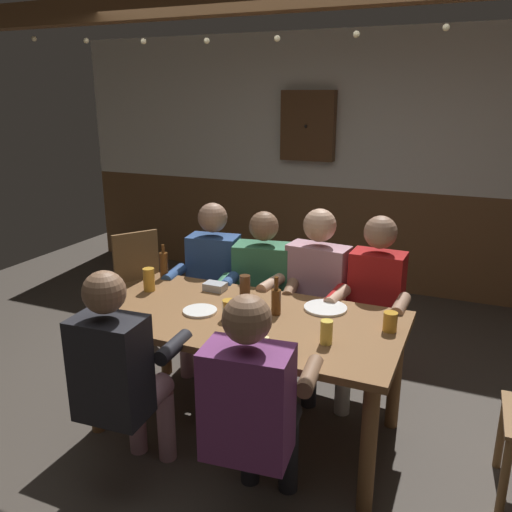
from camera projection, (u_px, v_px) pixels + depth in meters
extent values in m
plane|color=#423A33|center=(235.00, 441.00, 3.16)|extent=(7.87, 7.87, 0.00)
cube|color=silver|center=(364.00, 111.00, 5.26)|extent=(6.56, 0.12, 1.54)
cube|color=brown|center=(357.00, 237.00, 5.64)|extent=(6.56, 0.12, 1.06)
cube|color=brown|center=(245.00, 319.00, 3.08)|extent=(1.81, 0.93, 0.04)
cylinder|color=brown|center=(94.00, 378.00, 3.17)|extent=(0.08, 0.08, 0.71)
cylinder|color=brown|center=(368.00, 449.00, 2.54)|extent=(0.08, 0.08, 0.71)
cylinder|color=brown|center=(165.00, 329.00, 3.84)|extent=(0.08, 0.08, 0.71)
cylinder|color=brown|center=(395.00, 374.00, 3.21)|extent=(0.08, 0.08, 0.71)
cube|color=#2D4C84|center=(214.00, 269.00, 3.99)|extent=(0.40, 0.27, 0.52)
sphere|color=#9E755B|center=(213.00, 218.00, 3.87)|extent=(0.22, 0.22, 0.22)
cylinder|color=#B78493|center=(221.00, 308.00, 3.90)|extent=(0.19, 0.42, 0.13)
cylinder|color=#B78493|center=(195.00, 305.00, 3.95)|extent=(0.19, 0.42, 0.13)
cylinder|color=#B78493|center=(213.00, 353.00, 3.79)|extent=(0.10, 0.10, 0.42)
cylinder|color=#B78493|center=(187.00, 350.00, 3.84)|extent=(0.10, 0.10, 0.42)
cylinder|color=#2D4C84|center=(231.00, 279.00, 3.70)|extent=(0.12, 0.29, 0.08)
cylinder|color=#2D4C84|center=(174.00, 274.00, 3.80)|extent=(0.12, 0.29, 0.08)
cube|color=#33724C|center=(264.00, 278.00, 3.83)|extent=(0.46, 0.31, 0.50)
sphere|color=brown|center=(264.00, 226.00, 3.72)|extent=(0.21, 0.21, 0.21)
cylinder|color=#6B2D66|center=(275.00, 317.00, 3.74)|extent=(0.20, 0.43, 0.13)
cylinder|color=#6B2D66|center=(244.00, 314.00, 3.79)|extent=(0.20, 0.43, 0.13)
cylinder|color=#6B2D66|center=(269.00, 364.00, 3.63)|extent=(0.10, 0.10, 0.42)
cylinder|color=#6B2D66|center=(237.00, 361.00, 3.68)|extent=(0.10, 0.10, 0.42)
cylinder|color=brown|center=(291.00, 289.00, 3.53)|extent=(0.13, 0.29, 0.08)
cylinder|color=#33724C|center=(222.00, 284.00, 3.63)|extent=(0.13, 0.29, 0.08)
cube|color=#B78493|center=(318.00, 283.00, 3.67)|extent=(0.44, 0.25, 0.54)
sphere|color=tan|center=(320.00, 225.00, 3.55)|extent=(0.23, 0.23, 0.23)
cylinder|color=black|center=(323.00, 328.00, 3.56)|extent=(0.17, 0.42, 0.13)
cylinder|color=black|center=(292.00, 321.00, 3.67)|extent=(0.17, 0.42, 0.13)
cylinder|color=black|center=(309.00, 377.00, 3.47)|extent=(0.10, 0.10, 0.42)
cylinder|color=black|center=(278.00, 368.00, 3.58)|extent=(0.10, 0.10, 0.42)
cylinder|color=tan|center=(337.00, 297.00, 3.35)|extent=(0.11, 0.29, 0.08)
cylinder|color=tan|center=(271.00, 284.00, 3.58)|extent=(0.11, 0.29, 0.08)
cube|color=#AD1919|center=(376.00, 291.00, 3.52)|extent=(0.35, 0.23, 0.54)
sphere|color=#9E755B|center=(381.00, 232.00, 3.40)|extent=(0.21, 0.21, 0.21)
cylinder|color=silver|center=(383.00, 338.00, 3.42)|extent=(0.14, 0.43, 0.13)
cylinder|color=silver|center=(354.00, 332.00, 3.49)|extent=(0.14, 0.43, 0.13)
cylinder|color=silver|center=(372.00, 390.00, 3.31)|extent=(0.10, 0.10, 0.42)
cylinder|color=silver|center=(343.00, 384.00, 3.39)|extent=(0.10, 0.10, 0.42)
cylinder|color=#9E755B|center=(401.00, 306.00, 3.21)|extent=(0.09, 0.28, 0.08)
cylinder|color=#AD1919|center=(336.00, 295.00, 3.38)|extent=(0.09, 0.28, 0.08)
cube|color=black|center=(111.00, 368.00, 2.55)|extent=(0.36, 0.26, 0.52)
sphere|color=brown|center=(104.00, 292.00, 2.44)|extent=(0.20, 0.20, 0.20)
cylinder|color=#B78493|center=(114.00, 395.00, 2.77)|extent=(0.15, 0.39, 0.13)
cylinder|color=#B78493|center=(146.00, 401.00, 2.71)|extent=(0.15, 0.39, 0.13)
cylinder|color=#B78493|center=(137.00, 419.00, 3.02)|extent=(0.10, 0.10, 0.42)
cylinder|color=#B78493|center=(166.00, 426.00, 2.96)|extent=(0.10, 0.10, 0.42)
cylinder|color=black|center=(106.00, 335.00, 2.84)|extent=(0.10, 0.28, 0.08)
cylinder|color=black|center=(174.00, 347.00, 2.71)|extent=(0.10, 0.28, 0.08)
cube|color=#6B2D66|center=(247.00, 403.00, 2.27)|extent=(0.40, 0.28, 0.51)
sphere|color=brown|center=(247.00, 319.00, 2.16)|extent=(0.21, 0.21, 0.21)
cylinder|color=black|center=(236.00, 426.00, 2.51)|extent=(0.17, 0.43, 0.13)
cylinder|color=black|center=(279.00, 434.00, 2.45)|extent=(0.17, 0.43, 0.13)
cylinder|color=black|center=(250.00, 447.00, 2.78)|extent=(0.10, 0.10, 0.42)
cylinder|color=black|center=(289.00, 455.00, 2.72)|extent=(0.10, 0.10, 0.42)
cylinder|color=#6B2D66|center=(221.00, 362.00, 2.57)|extent=(0.11, 0.29, 0.08)
cylinder|color=brown|center=(310.00, 376.00, 2.44)|extent=(0.11, 0.29, 0.08)
cylinder|color=brown|center=(505.00, 477.00, 2.55)|extent=(0.04, 0.04, 0.44)
cylinder|color=brown|center=(501.00, 432.00, 2.88)|extent=(0.04, 0.04, 0.44)
cube|color=brown|center=(147.00, 287.00, 4.39)|extent=(0.61, 0.61, 0.02)
cube|color=brown|center=(136.00, 256.00, 4.49)|extent=(0.24, 0.35, 0.42)
cylinder|color=brown|center=(179.00, 316.00, 4.41)|extent=(0.04, 0.04, 0.44)
cylinder|color=brown|center=(135.00, 326.00, 4.21)|extent=(0.04, 0.04, 0.44)
cylinder|color=brown|center=(160.00, 301.00, 4.71)|extent=(0.04, 0.04, 0.44)
cylinder|color=brown|center=(119.00, 311.00, 4.51)|extent=(0.04, 0.04, 0.44)
cylinder|color=#F9E08C|center=(266.00, 345.00, 2.63)|extent=(0.04, 0.04, 0.08)
cube|color=#B2B7BC|center=(215.00, 287.00, 3.47)|extent=(0.14, 0.10, 0.05)
cylinder|color=white|center=(325.00, 308.00, 3.17)|extent=(0.26, 0.26, 0.01)
cylinder|color=white|center=(200.00, 311.00, 3.13)|extent=(0.20, 0.20, 0.01)
cylinder|color=#593314|center=(164.00, 265.00, 3.69)|extent=(0.06, 0.06, 0.18)
cylinder|color=#593314|center=(163.00, 249.00, 3.66)|extent=(0.02, 0.02, 0.06)
cylinder|color=#593314|center=(276.00, 302.00, 3.08)|extent=(0.06, 0.06, 0.15)
cylinder|color=#593314|center=(276.00, 284.00, 3.04)|extent=(0.03, 0.03, 0.08)
cylinder|color=gold|center=(390.00, 322.00, 2.86)|extent=(0.08, 0.08, 0.11)
cylinder|color=#4C2D19|center=(245.00, 285.00, 3.37)|extent=(0.07, 0.07, 0.13)
cylinder|color=gold|center=(229.00, 309.00, 3.02)|extent=(0.08, 0.08, 0.11)
cylinder|color=gold|center=(149.00, 280.00, 3.45)|extent=(0.08, 0.08, 0.15)
cylinder|color=#E5C64C|center=(327.00, 332.00, 2.72)|extent=(0.06, 0.06, 0.13)
cube|color=brown|center=(308.00, 126.00, 5.39)|extent=(0.56, 0.12, 0.70)
sphere|color=black|center=(306.00, 126.00, 5.32)|extent=(0.03, 0.03, 0.03)
sphere|color=#F9EAB2|center=(34.00, 39.00, 3.71)|extent=(0.04, 0.04, 0.04)
sphere|color=#F9EAB2|center=(86.00, 41.00, 3.54)|extent=(0.04, 0.04, 0.04)
sphere|color=#F9EAB2|center=(144.00, 41.00, 3.38)|extent=(0.04, 0.04, 0.04)
sphere|color=#F9EAB2|center=(207.00, 41.00, 3.20)|extent=(0.04, 0.04, 0.04)
sphere|color=#F9EAB2|center=(277.00, 38.00, 3.03)|extent=(0.04, 0.04, 0.04)
sphere|color=#F9EAB2|center=(356.00, 34.00, 2.85)|extent=(0.04, 0.04, 0.04)
sphere|color=#F9EAB2|center=(446.00, 28.00, 2.67)|extent=(0.04, 0.04, 0.04)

